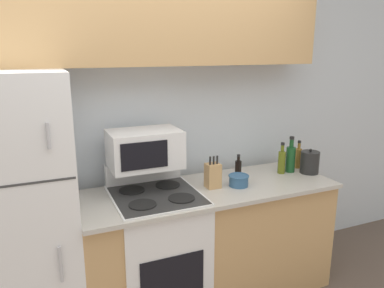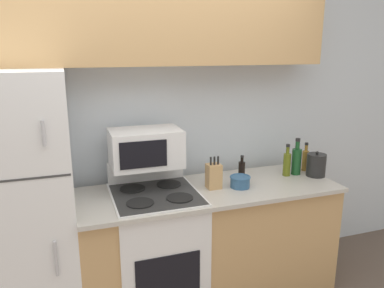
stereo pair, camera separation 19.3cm
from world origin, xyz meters
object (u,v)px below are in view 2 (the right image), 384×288
at_px(stove, 157,250).
at_px(knife_block, 214,176).
at_px(refrigerator, 15,211).
at_px(microwave, 146,148).
at_px(bottle_vinegar, 305,160).
at_px(bottle_wine_green, 296,160).
at_px(kettle, 316,165).
at_px(bottle_soy_sauce, 242,169).
at_px(bottle_olive_oil, 287,163).
at_px(bowl, 240,181).

xyz_separation_m(stove, knife_block, (0.44, -0.01, 0.52)).
xyz_separation_m(refrigerator, microwave, (0.87, 0.09, 0.32)).
relative_size(bottle_vinegar, bottle_wine_green, 0.80).
bearing_deg(bottle_vinegar, kettle, -90.95).
xyz_separation_m(bottle_vinegar, kettle, (-0.00, -0.15, -0.00)).
distance_m(refrigerator, bottle_vinegar, 2.23).
bearing_deg(bottle_vinegar, knife_block, -171.43).
distance_m(knife_block, bottle_wine_green, 0.76).
height_order(refrigerator, bottle_wine_green, refrigerator).
height_order(microwave, bottle_soy_sauce, microwave).
relative_size(stove, microwave, 2.13).
height_order(bottle_olive_oil, kettle, bottle_olive_oil).
distance_m(bowl, bottle_soy_sauce, 0.23).
distance_m(bowl, kettle, 0.69).
relative_size(microwave, bottle_wine_green, 1.67).
relative_size(bowl, kettle, 0.75).
distance_m(microwave, knife_block, 0.53).
distance_m(bottle_olive_oil, bottle_wine_green, 0.09).
bearing_deg(bowl, microwave, 163.13).
bearing_deg(bottle_wine_green, bottle_vinegar, 24.71).
xyz_separation_m(knife_block, bottle_olive_oil, (0.66, 0.07, 0.01)).
xyz_separation_m(bottle_soy_sauce, kettle, (0.58, -0.16, 0.02)).
height_order(knife_block, bottle_olive_oil, bottle_olive_oil).
bearing_deg(refrigerator, bottle_wine_green, 0.40).
bearing_deg(bottle_olive_oil, knife_block, -174.02).
xyz_separation_m(microwave, bottle_olive_oil, (1.13, -0.08, -0.21)).
xyz_separation_m(refrigerator, bottle_vinegar, (2.22, 0.07, 0.10)).
height_order(knife_block, kettle, knife_block).
distance_m(knife_block, bottle_olive_oil, 0.67).
bearing_deg(microwave, bottle_olive_oil, -4.06).
bearing_deg(refrigerator, bottle_olive_oil, 0.28).
bearing_deg(bottle_olive_oil, bottle_vinegar, 16.15).
relative_size(microwave, kettle, 2.44).
relative_size(refrigerator, knife_block, 7.35).
relative_size(bowl, bottle_vinegar, 0.64).
relative_size(refrigerator, bottle_soy_sauce, 9.86).
bearing_deg(bottle_wine_green, bottle_olive_oil, -177.11).
bearing_deg(bottle_wine_green, bowl, -167.61).
distance_m(bowl, bottle_olive_oil, 0.49).
relative_size(refrigerator, stove, 1.66).
distance_m(microwave, bottle_olive_oil, 1.15).
height_order(bottle_olive_oil, bottle_vinegar, bottle_olive_oil).
height_order(microwave, bottle_olive_oil, microwave).
bearing_deg(bowl, stove, 174.53).
xyz_separation_m(bottle_olive_oil, bottle_wine_green, (0.09, 0.00, 0.02)).
xyz_separation_m(stove, bottle_olive_oil, (1.10, 0.06, 0.53)).
bearing_deg(bottle_wine_green, knife_block, -174.40).
distance_m(bottle_olive_oil, bottle_soy_sauce, 0.37).
distance_m(microwave, bottle_soy_sauce, 0.80).
bearing_deg(bottle_vinegar, microwave, 179.30).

